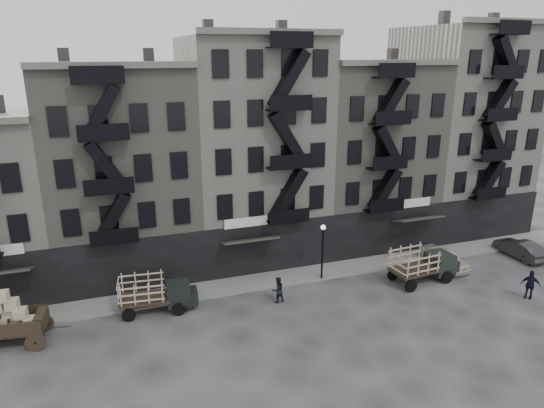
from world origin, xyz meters
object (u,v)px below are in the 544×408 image
object	(u,v)px
stake_truck_east	(423,262)
car_east	(445,258)
wagon	(7,315)
policeman	(530,285)
car_far	(520,249)
pedestrian_mid	(278,290)
stake_truck_west	(156,291)

from	to	relation	value
stake_truck_east	car_east	size ratio (longest dim) A/B	1.26
wagon	policeman	size ratio (longest dim) A/B	2.03
car_far	pedestrian_mid	distance (m)	21.04
car_east	car_far	world-z (taller)	car_east
stake_truck_west	pedestrian_mid	xyz separation A→B (m)	(7.74, -1.50, -0.49)
wagon	stake_truck_east	distance (m)	26.96
stake_truck_west	car_east	world-z (taller)	stake_truck_west
stake_truck_east	pedestrian_mid	bearing A→B (deg)	171.85
wagon	stake_truck_west	xyz separation A→B (m)	(8.26, 1.14, -0.52)
policeman	car_east	bearing A→B (deg)	-27.24
stake_truck_east	policeman	size ratio (longest dim) A/B	2.61
car_east	policeman	distance (m)	6.47
pedestrian_mid	stake_truck_east	bearing A→B (deg)	166.48
stake_truck_east	car_east	bearing A→B (deg)	20.51
car_east	car_far	size ratio (longest dim) A/B	0.97
wagon	stake_truck_west	world-z (taller)	wagon
car_far	policeman	distance (m)	7.47
stake_truck_east	car_east	world-z (taller)	stake_truck_east
car_east	pedestrian_mid	world-z (taller)	pedestrian_mid
stake_truck_west	car_far	xyz separation A→B (m)	(28.77, -1.02, -0.67)
stake_truck_west	pedestrian_mid	size ratio (longest dim) A/B	2.79
car_east	car_far	bearing A→B (deg)	-7.91
pedestrian_mid	policeman	size ratio (longest dim) A/B	0.87
wagon	policeman	xyz separation A→B (m)	(32.16, -5.54, -0.88)
wagon	car_far	xyz separation A→B (m)	(37.02, 0.11, -1.19)
car_east	car_far	distance (m)	6.91
stake_truck_west	policeman	xyz separation A→B (m)	(23.90, -6.68, -0.36)
stake_truck_east	car_far	bearing A→B (deg)	0.75
car_east	pedestrian_mid	size ratio (longest dim) A/B	2.38
car_east	policeman	world-z (taller)	policeman
stake_truck_east	policeman	distance (m)	6.97
stake_truck_west	policeman	world-z (taller)	stake_truck_west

